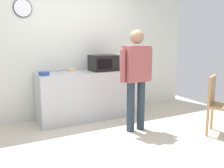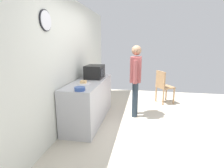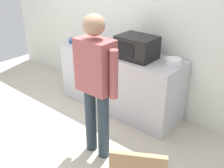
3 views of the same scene
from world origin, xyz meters
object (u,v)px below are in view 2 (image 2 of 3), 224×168
at_px(person_standing, 136,76).
at_px(wooden_chair, 163,85).
at_px(microwave, 95,72).
at_px(cereal_bowl, 80,89).
at_px(salad_bowl, 96,73).
at_px(spoon_utensil, 82,78).
at_px(sandwich_plate, 83,83).
at_px(fork_utensil, 86,76).

distance_m(person_standing, wooden_chair, 1.37).
distance_m(microwave, cereal_bowl, 1.15).
xyz_separation_m(cereal_bowl, wooden_chair, (2.34, -1.63, -0.41)).
distance_m(microwave, person_standing, 0.96).
height_order(salad_bowl, spoon_utensil, salad_bowl).
bearing_deg(salad_bowl, wooden_chair, -68.50).
distance_m(cereal_bowl, person_standing, 1.56).
height_order(sandwich_plate, wooden_chair, sandwich_plate).
distance_m(fork_utensil, wooden_chair, 2.23).
xyz_separation_m(salad_bowl, fork_utensil, (-0.27, 0.18, -0.04)).
bearing_deg(wooden_chair, person_standing, 145.02).
bearing_deg(spoon_utensil, cereal_bowl, -162.55).
relative_size(sandwich_plate, salad_bowl, 1.28).
height_order(sandwich_plate, fork_utensil, sandwich_plate).
bearing_deg(cereal_bowl, person_standing, -34.62).
distance_m(spoon_utensil, wooden_chair, 2.36).
height_order(spoon_utensil, person_standing, person_standing).
height_order(microwave, person_standing, person_standing).
bearing_deg(salad_bowl, microwave, -168.54).
relative_size(sandwich_plate, fork_utensil, 1.55).
height_order(salad_bowl, person_standing, person_standing).
distance_m(salad_bowl, wooden_chair, 1.96).
xyz_separation_m(spoon_utensil, person_standing, (0.19, -1.23, 0.06)).
bearing_deg(microwave, cereal_bowl, -177.10).
bearing_deg(person_standing, sandwich_plate, 127.06).
xyz_separation_m(fork_utensil, wooden_chair, (0.98, -1.96, -0.39)).
relative_size(spoon_utensil, wooden_chair, 0.18).
bearing_deg(cereal_bowl, sandwich_plate, 12.85).
height_order(sandwich_plate, person_standing, person_standing).
height_order(salad_bowl, fork_utensil, salad_bowl).
height_order(fork_utensil, spoon_utensil, same).
relative_size(microwave, fork_utensil, 2.94).
distance_m(microwave, fork_utensil, 0.39).
bearing_deg(spoon_utensil, microwave, -80.56).
distance_m(cereal_bowl, fork_utensil, 1.41).
xyz_separation_m(salad_bowl, person_standing, (-0.36, -1.04, 0.02)).
bearing_deg(sandwich_plate, cereal_bowl, -167.15).
distance_m(sandwich_plate, salad_bowl, 1.12).
bearing_deg(fork_utensil, salad_bowl, -33.47).
distance_m(fork_utensil, spoon_utensil, 0.27).
relative_size(sandwich_plate, person_standing, 0.16).
xyz_separation_m(microwave, spoon_utensil, (-0.05, 0.29, -0.15)).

